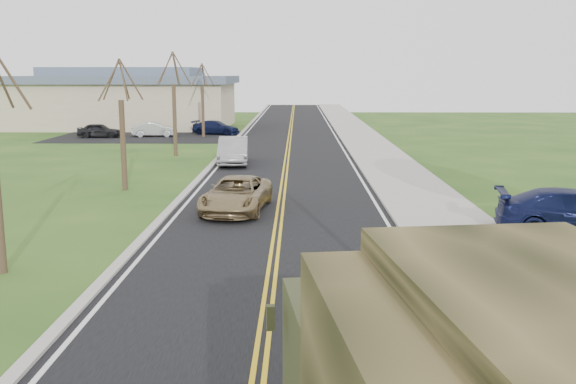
{
  "coord_description": "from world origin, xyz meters",
  "views": [
    {
      "loc": [
        0.66,
        -5.87,
        5.09
      ],
      "look_at": [
        0.39,
        11.89,
        1.8
      ],
      "focal_mm": 40.0,
      "sensor_mm": 36.0,
      "label": 1
    }
  ],
  "objects": [
    {
      "name": "road",
      "position": [
        0.0,
        40.0,
        0.01
      ],
      "size": [
        8.0,
        120.0,
        0.01
      ],
      "primitive_type": "cube",
      "color": "black",
      "rests_on": "ground"
    },
    {
      "name": "curb_right",
      "position": [
        4.15,
        40.0,
        0.06
      ],
      "size": [
        0.3,
        120.0,
        0.12
      ],
      "primitive_type": "cube",
      "color": "#9E998E",
      "rests_on": "ground"
    },
    {
      "name": "sidewalk_right",
      "position": [
        5.9,
        40.0,
        0.05
      ],
      "size": [
        3.2,
        120.0,
        0.1
      ],
      "primitive_type": "cube",
      "color": "#9E998E",
      "rests_on": "ground"
    },
    {
      "name": "curb_left",
      "position": [
        -4.15,
        40.0,
        0.05
      ],
      "size": [
        0.3,
        120.0,
        0.1
      ],
      "primitive_type": "cube",
      "color": "#9E998E",
      "rests_on": "ground"
    },
    {
      "name": "bare_tree_b",
      "position": [
        -7.0,
        22.0,
        2.48
      ],
      "size": [
        1.83,
        2.14,
        5.73
      ],
      "color": "#38281C",
      "rests_on": "ground"
    },
    {
      "name": "bare_tree_c",
      "position": [
        -7.0,
        34.0,
        2.78
      ],
      "size": [
        2.04,
        2.39,
        6.42
      ],
      "color": "#38281C",
      "rests_on": "ground"
    },
    {
      "name": "bare_tree_d",
      "position": [
        -7.0,
        46.0,
        2.55
      ],
      "size": [
        1.88,
        2.2,
        5.91
      ],
      "color": "#38281C",
      "rests_on": "ground"
    },
    {
      "name": "commercial_building",
      "position": [
        -15.98,
        55.97,
        2.69
      ],
      "size": [
        25.5,
        21.5,
        5.65
      ],
      "color": "tan",
      "rests_on": "ground"
    },
    {
      "name": "suv_champagne",
      "position": [
        -1.63,
        17.58,
        0.65
      ],
      "size": [
        2.63,
        4.85,
        1.29
      ],
      "primitive_type": "imported",
      "rotation": [
        0.0,
        0.0,
        -0.11
      ],
      "color": "#8D774F",
      "rests_on": "ground"
    },
    {
      "name": "sedan_silver",
      "position": [
        -3.0,
        30.24,
        0.77
      ],
      "size": [
        1.94,
        4.77,
        1.54
      ],
      "primitive_type": "imported",
      "rotation": [
        0.0,
        0.0,
        0.07
      ],
      "color": "#A2A2A6",
      "rests_on": "ground"
    },
    {
      "name": "pickup_navy",
      "position": [
        9.59,
        14.3,
        0.72
      ],
      "size": [
        5.24,
        2.87,
        1.44
      ],
      "primitive_type": "imported",
      "rotation": [
        0.0,
        0.0,
        1.39
      ],
      "color": "#10153C",
      "rests_on": "ground"
    },
    {
      "name": "lot_car_dark",
      "position": [
        -15.3,
        45.42,
        0.58
      ],
      "size": [
        3.47,
        1.51,
        1.16
      ],
      "primitive_type": "imported",
      "rotation": [
        0.0,
        0.0,
        1.61
      ],
      "color": "black",
      "rests_on": "ground"
    },
    {
      "name": "lot_car_silver",
      "position": [
        -11.04,
        46.27,
        0.59
      ],
      "size": [
        3.73,
        1.72,
        1.18
      ],
      "primitive_type": "imported",
      "rotation": [
        0.0,
        0.0,
        1.7
      ],
      "color": "#B5B5BA",
      "rests_on": "ground"
    },
    {
      "name": "lot_car_navy",
      "position": [
        -6.26,
        48.29,
        0.58
      ],
      "size": [
        4.29,
        2.5,
        1.17
      ],
      "primitive_type": "imported",
      "rotation": [
        0.0,
        0.0,
        1.34
      ],
      "color": "black",
      "rests_on": "ground"
    }
  ]
}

